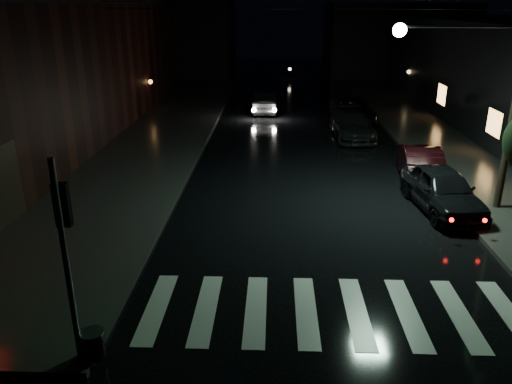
# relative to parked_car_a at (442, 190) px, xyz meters

# --- Properties ---
(ground) EXTENTS (120.00, 120.00, 0.00)m
(ground) POSITION_rel_parked_car_a_xyz_m (-7.53, -7.00, -0.76)
(ground) COLOR black
(ground) RESTS_ON ground
(sidewalk_left) EXTENTS (6.00, 44.00, 0.15)m
(sidewalk_left) POSITION_rel_parked_car_a_xyz_m (-12.53, 7.00, -0.69)
(sidewalk_left) COLOR #282826
(sidewalk_left) RESTS_ON ground
(sidewalk_right) EXTENTS (4.00, 44.00, 0.15)m
(sidewalk_right) POSITION_rel_parked_car_a_xyz_m (2.47, 7.00, -0.69)
(sidewalk_right) COLOR #282826
(sidewalk_right) RESTS_ON ground
(building_left) EXTENTS (10.00, 36.00, 7.00)m
(building_left) POSITION_rel_parked_car_a_xyz_m (-19.53, 9.00, 2.74)
(building_left) COLOR black
(building_left) RESTS_ON ground
(building_far_left) EXTENTS (14.00, 10.00, 8.00)m
(building_far_left) POSITION_rel_parked_car_a_xyz_m (-17.53, 38.00, 3.24)
(building_far_left) COLOR black
(building_far_left) RESTS_ON ground
(building_far_right) EXTENTS (14.00, 10.00, 7.00)m
(building_far_right) POSITION_rel_parked_car_a_xyz_m (6.47, 38.00, 2.74)
(building_far_right) COLOR black
(building_far_right) RESTS_ON ground
(crosswalk) EXTENTS (9.00, 3.00, 0.01)m
(crosswalk) POSITION_rel_parked_car_a_xyz_m (-4.53, -6.50, -0.75)
(crosswalk) COLOR beige
(crosswalk) RESTS_ON ground
(signal_pole_corner) EXTENTS (0.68, 0.61, 4.20)m
(signal_pole_corner) POSITION_rel_parked_car_a_xyz_m (-9.67, -8.46, 0.78)
(signal_pole_corner) COLOR slate
(signal_pole_corner) RESTS_ON ground
(utility_pole) EXTENTS (4.92, 0.44, 8.00)m
(utility_pole) POSITION_rel_parked_car_a_xyz_m (1.30, 0.00, 3.84)
(utility_pole) COLOR black
(utility_pole) RESTS_ON ground
(parked_car_a) EXTENTS (2.26, 4.63, 1.52)m
(parked_car_a) POSITION_rel_parked_car_a_xyz_m (0.00, 0.00, 0.00)
(parked_car_a) COLOR black
(parked_car_a) RESTS_ON ground
(parked_car_b) EXTENTS (1.92, 4.43, 1.42)m
(parked_car_b) POSITION_rel_parked_car_a_xyz_m (0.07, 2.81, -0.05)
(parked_car_b) COLOR black
(parked_car_b) RESTS_ON ground
(parked_car_c) EXTENTS (2.20, 5.03, 1.44)m
(parked_car_c) POSITION_rel_parked_car_a_xyz_m (-1.73, 10.30, -0.04)
(parked_car_c) COLOR black
(parked_car_c) RESTS_ON ground
(parked_car_d) EXTENTS (2.51, 5.32, 1.47)m
(parked_car_d) POSITION_rel_parked_car_a_xyz_m (-1.15, 14.18, -0.03)
(parked_car_d) COLOR black
(parked_car_d) RESTS_ON ground
(oncoming_car) EXTENTS (1.54, 4.32, 1.42)m
(oncoming_car) POSITION_rel_parked_car_a_xyz_m (-6.59, 16.94, -0.05)
(oncoming_car) COLOR black
(oncoming_car) RESTS_ON ground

